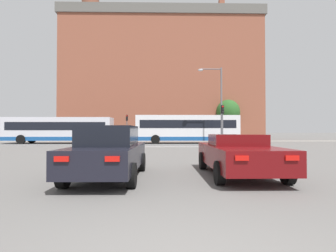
{
  "coord_description": "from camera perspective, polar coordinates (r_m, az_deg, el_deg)",
  "views": [
    {
      "loc": [
        -0.29,
        -2.4,
        1.43
      ],
      "look_at": [
        0.32,
        27.05,
        1.99
      ],
      "focal_mm": 28.0,
      "sensor_mm": 36.0,
      "label": 1
    }
  ],
  "objects": [
    {
      "name": "pedestrian_waiting",
      "position": [
        37.07,
        12.44,
        -1.73
      ],
      "size": [
        0.45,
        0.42,
        1.69
      ],
      "rotation": [
        0.0,
        0.0,
        5.6
      ],
      "color": "#333851",
      "rests_on": "ground_plane"
    },
    {
      "name": "bus_crossing_trailing",
      "position": [
        32.39,
        -22.57,
        -0.72
      ],
      "size": [
        11.95,
        2.66,
        2.96
      ],
      "rotation": [
        0.0,
        0.0,
        1.57
      ],
      "color": "silver",
      "rests_on": "ground_plane"
    },
    {
      "name": "car_roadster_right",
      "position": [
        8.75,
        14.98,
        -5.96
      ],
      "size": [
        2.06,
        4.64,
        1.32
      ],
      "rotation": [
        0.0,
        0.0,
        0.0
      ],
      "color": "#600C0F",
      "rests_on": "ground_plane"
    },
    {
      "name": "pedestrian_walking_west",
      "position": [
        38.97,
        -16.1,
        -1.59
      ],
      "size": [
        0.28,
        0.43,
        1.79
      ],
      "rotation": [
        0.0,
        0.0,
        4.86
      ],
      "color": "brown",
      "rests_on": "ground_plane"
    },
    {
      "name": "traffic_light_near_right",
      "position": [
        25.19,
        11.79,
        1.63
      ],
      "size": [
        0.26,
        0.31,
        3.86
      ],
      "color": "slate",
      "rests_on": "ground_plane"
    },
    {
      "name": "pedestrian_walking_east",
      "position": [
        36.16,
        -2.09,
        -1.92
      ],
      "size": [
        0.39,
        0.46,
        1.56
      ],
      "rotation": [
        0.0,
        0.0,
        5.25
      ],
      "color": "brown",
      "rests_on": "ground_plane"
    },
    {
      "name": "tree_by_building",
      "position": [
        41.81,
        12.94,
        2.98
      ],
      "size": [
        3.64,
        3.64,
        6.3
      ],
      "color": "#4C3823",
      "rests_on": "ground_plane"
    },
    {
      "name": "street_lamp_junction",
      "position": [
        26.91,
        10.71,
        6.04
      ],
      "size": [
        2.43,
        0.36,
        7.81
      ],
      "color": "slate",
      "rests_on": "ground_plane"
    },
    {
      "name": "stop_line_strip",
      "position": [
        23.73,
        -0.48,
        -4.53
      ],
      "size": [
        8.25,
        0.3,
        0.01
      ],
      "primitive_type": "cube",
      "color": "silver",
      "rests_on": "ground_plane"
    },
    {
      "name": "brick_civic_building",
      "position": [
        46.94,
        -1.46,
        10.59
      ],
      "size": [
        33.27,
        10.94,
        27.25
      ],
      "color": "brown",
      "rests_on": "ground_plane"
    },
    {
      "name": "bus_crossing_lead",
      "position": [
        30.15,
        4.18,
        -0.53
      ],
      "size": [
        11.65,
        2.64,
        3.2
      ],
      "rotation": [
        0.0,
        0.0,
        1.57
      ],
      "color": "silver",
      "rests_on": "ground_plane"
    },
    {
      "name": "traffic_light_far_left",
      "position": [
        36.54,
        -8.94,
        0.58
      ],
      "size": [
        0.26,
        0.31,
        3.65
      ],
      "color": "slate",
      "rests_on": "ground_plane"
    },
    {
      "name": "car_saloon_left",
      "position": [
        8.18,
        -12.62,
        -5.54
      ],
      "size": [
        1.97,
        4.59,
        1.59
      ],
      "rotation": [
        0.0,
        0.0,
        -0.01
      ],
      "color": "black",
      "rests_on": "ground_plane"
    },
    {
      "name": "far_pavement",
      "position": [
        36.9,
        -0.73,
        -3.3
      ],
      "size": [
        69.17,
        2.5,
        0.01
      ],
      "primitive_type": "cube",
      "color": "gray",
      "rests_on": "ground_plane"
    }
  ]
}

